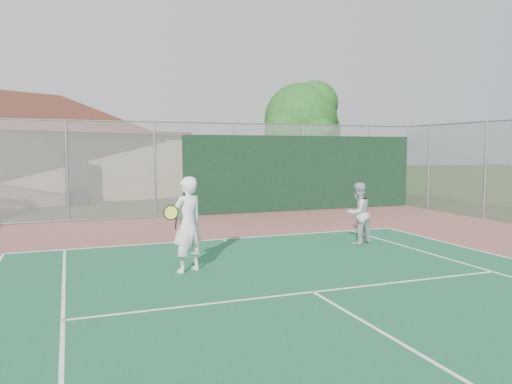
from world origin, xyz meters
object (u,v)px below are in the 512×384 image
clubhouse (29,137)px  player_white_front (187,225)px  tree (303,122)px  player_grey_back (358,214)px

clubhouse → player_white_front: bearing=-99.1°
tree → player_white_front: 14.63m
clubhouse → player_grey_back: bearing=-83.3°
player_white_front → player_grey_back: (4.90, 1.36, -0.17)m
player_white_front → player_grey_back: 5.09m
tree → clubhouse: bearing=153.8°
clubhouse → tree: size_ratio=2.92×
clubhouse → tree: clubhouse is taller
tree → player_grey_back: size_ratio=3.53×
clubhouse → player_white_front: 18.37m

